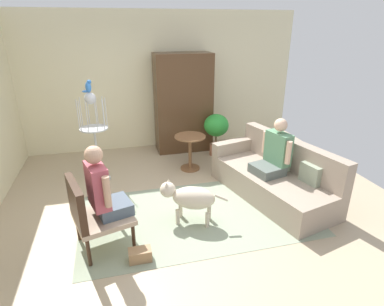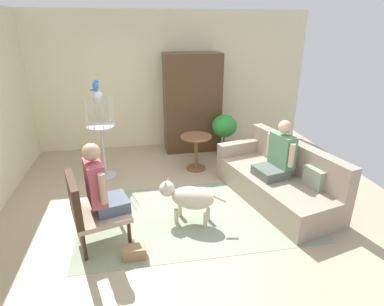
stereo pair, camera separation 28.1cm
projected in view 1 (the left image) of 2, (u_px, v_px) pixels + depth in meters
ground_plane at (188, 207)px, 4.64m from camera, size 6.46×6.46×0.00m
back_wall at (156, 82)px, 6.56m from camera, size 5.99×0.12×2.77m
area_rug at (197, 215)px, 4.44m from camera, size 3.18×1.80×0.01m
couch at (273, 177)px, 4.88m from camera, size 1.35×2.22×0.87m
armchair at (91, 212)px, 3.59m from camera, size 0.77×0.77×0.92m
person_on_couch at (275, 153)px, 4.67m from camera, size 0.56×0.57×0.84m
person_on_armchair at (102, 189)px, 3.57m from camera, size 0.53×0.54×0.87m
round_end_table at (190, 148)px, 5.71m from camera, size 0.56×0.56×0.65m
dog at (190, 197)px, 4.16m from camera, size 0.84×0.51×0.60m
bird_cage_stand at (94, 132)px, 5.13m from camera, size 0.46×0.46×1.51m
parrot at (88, 87)px, 4.85m from camera, size 0.17×0.10×0.20m
potted_plant at (216, 128)px, 6.28m from camera, size 0.49×0.49×0.85m
armoire_cabinet at (183, 103)px, 6.45m from camera, size 1.14×0.56×1.99m
handbag at (140, 255)px, 3.56m from camera, size 0.26×0.15×0.15m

